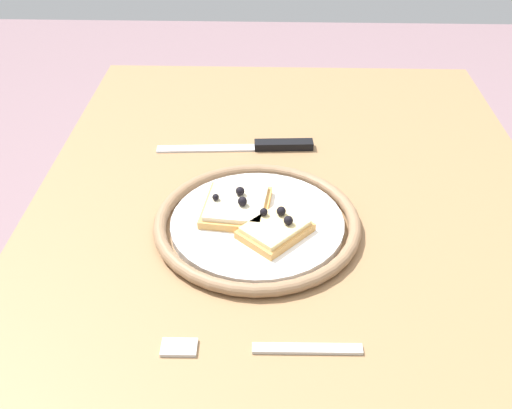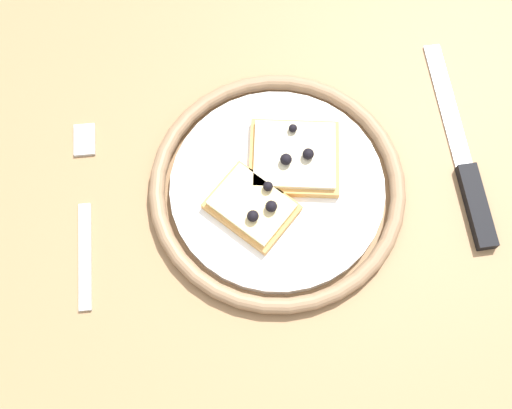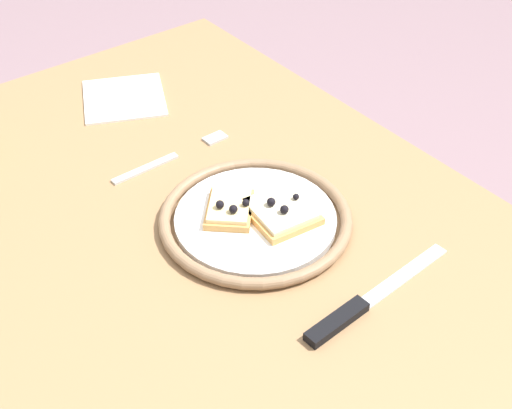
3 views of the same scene
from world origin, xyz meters
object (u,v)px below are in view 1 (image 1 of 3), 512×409
Objects in this scene: dining_table at (289,306)px; plate at (257,223)px; pizza_slice_near at (236,205)px; fork at (259,348)px; knife at (263,146)px; pizza_slice_far at (276,228)px.

plate is (0.03, 0.04, 0.12)m from dining_table.
pizza_slice_near reaches higher than plate.
plate is at bearing -125.78° from pizza_slice_near.
pizza_slice_near is 0.50× the size of fork.
dining_table is at bearing -122.12° from plate.
knife is at bearing 0.71° from fork.
pizza_slice_far is at bearing -131.58° from pizza_slice_near.
fork is at bearing -170.86° from pizza_slice_near.
fork is at bearing -177.82° from plate.
knife is 1.20× the size of fork.
plate is at bearing 179.25° from knife.
dining_table is 10.76× the size of pizza_slice_far.
pizza_slice_near reaches higher than knife.
knife is at bearing 5.24° from pizza_slice_far.
dining_table is at bearing -97.61° from pizza_slice_far.
pizza_slice_near is 0.07m from pizza_slice_far.
plate is 1.30× the size of fork.
knife reaches higher than fork.
plate is 1.09× the size of knife.
pizza_slice_near is (0.02, 0.03, 0.01)m from plate.
dining_table is 0.26m from knife.
knife is (0.20, -0.00, -0.00)m from plate.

